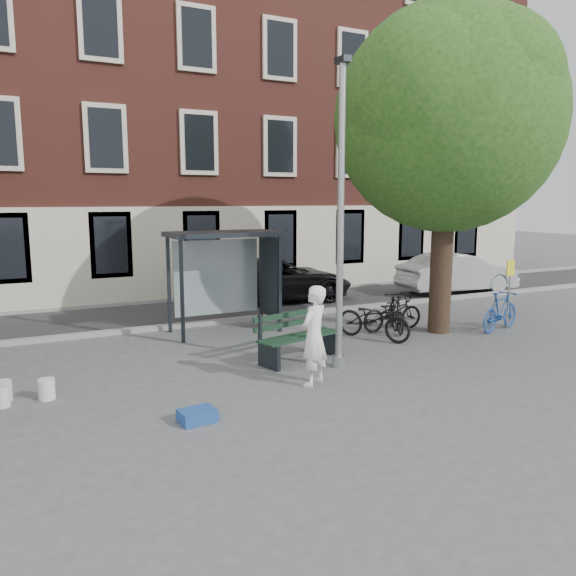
{
  "coord_description": "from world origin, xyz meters",
  "views": [
    {
      "loc": [
        -5.96,
        -9.55,
        3.41
      ],
      "look_at": [
        -0.21,
        1.9,
        1.4
      ],
      "focal_mm": 35.0,
      "sensor_mm": 36.0,
      "label": 1
    }
  ],
  "objects_px": {
    "bench": "(298,339)",
    "bike_a": "(392,313)",
    "bike_c": "(374,319)",
    "car_silver": "(457,273)",
    "lamppost": "(340,232)",
    "bike_b": "(500,311)",
    "bike_d": "(396,313)",
    "notice_sign": "(510,280)",
    "bus_shelter": "(237,258)",
    "car_dark": "(276,280)",
    "painter": "(314,336)"
  },
  "relations": [
    {
      "from": "bench",
      "to": "bike_a",
      "type": "relative_size",
      "value": 1.14
    },
    {
      "from": "painter",
      "to": "bike_c",
      "type": "xyz_separation_m",
      "value": [
        3.01,
        2.35,
        -0.42
      ]
    },
    {
      "from": "bench",
      "to": "bike_a",
      "type": "bearing_deg",
      "value": 6.04
    },
    {
      "from": "bike_a",
      "to": "bike_c",
      "type": "distance_m",
      "value": 1.16
    },
    {
      "from": "bike_a",
      "to": "bike_b",
      "type": "xyz_separation_m",
      "value": [
        2.52,
        -1.3,
        0.04
      ]
    },
    {
      "from": "bench",
      "to": "car_dark",
      "type": "relative_size",
      "value": 0.39
    },
    {
      "from": "bike_b",
      "to": "bench",
      "type": "bearing_deg",
      "value": 74.98
    },
    {
      "from": "bike_d",
      "to": "car_dark",
      "type": "height_order",
      "value": "car_dark"
    },
    {
      "from": "lamppost",
      "to": "bike_b",
      "type": "height_order",
      "value": "lamppost"
    },
    {
      "from": "bike_b",
      "to": "notice_sign",
      "type": "xyz_separation_m",
      "value": [
        0.36,
        0.07,
        0.8
      ]
    },
    {
      "from": "bike_d",
      "to": "car_silver",
      "type": "xyz_separation_m",
      "value": [
        5.87,
        3.99,
        0.25
      ]
    },
    {
      "from": "bench",
      "to": "bike_d",
      "type": "xyz_separation_m",
      "value": [
        3.55,
        1.24,
        0.02
      ]
    },
    {
      "from": "bike_b",
      "to": "car_silver",
      "type": "height_order",
      "value": "car_silver"
    },
    {
      "from": "lamppost",
      "to": "bike_d",
      "type": "bearing_deg",
      "value": 34.33
    },
    {
      "from": "car_dark",
      "to": "notice_sign",
      "type": "bearing_deg",
      "value": -145.16
    },
    {
      "from": "bike_d",
      "to": "notice_sign",
      "type": "xyz_separation_m",
      "value": [
        2.85,
        -1.12,
        0.82
      ]
    },
    {
      "from": "bike_b",
      "to": "bike_c",
      "type": "height_order",
      "value": "bike_b"
    },
    {
      "from": "painter",
      "to": "notice_sign",
      "type": "height_order",
      "value": "painter"
    },
    {
      "from": "car_dark",
      "to": "bus_shelter",
      "type": "bearing_deg",
      "value": 146.63
    },
    {
      "from": "bike_a",
      "to": "bike_c",
      "type": "relative_size",
      "value": 0.92
    },
    {
      "from": "bus_shelter",
      "to": "bike_b",
      "type": "bearing_deg",
      "value": -27.7
    },
    {
      "from": "lamppost",
      "to": "bike_c",
      "type": "xyz_separation_m",
      "value": [
        2.0,
        1.6,
        -2.26
      ]
    },
    {
      "from": "bus_shelter",
      "to": "lamppost",
      "type": "bearing_deg",
      "value": -81.57
    },
    {
      "from": "painter",
      "to": "car_dark",
      "type": "height_order",
      "value": "painter"
    },
    {
      "from": "bench",
      "to": "bike_b",
      "type": "xyz_separation_m",
      "value": [
        6.05,
        0.04,
        0.05
      ]
    },
    {
      "from": "bike_b",
      "to": "bus_shelter",
      "type": "bearing_deg",
      "value": 46.86
    },
    {
      "from": "bike_c",
      "to": "bike_d",
      "type": "height_order",
      "value": "bike_c"
    },
    {
      "from": "car_silver",
      "to": "bike_b",
      "type": "bearing_deg",
      "value": 152.75
    },
    {
      "from": "bike_d",
      "to": "car_dark",
      "type": "distance_m",
      "value": 5.55
    },
    {
      "from": "bike_d",
      "to": "car_silver",
      "type": "distance_m",
      "value": 7.1
    },
    {
      "from": "bike_d",
      "to": "car_dark",
      "type": "xyz_separation_m",
      "value": [
        -0.89,
        5.47,
        0.24
      ]
    },
    {
      "from": "bus_shelter",
      "to": "bike_a",
      "type": "relative_size",
      "value": 1.57
    },
    {
      "from": "notice_sign",
      "to": "bike_b",
      "type": "bearing_deg",
      "value": -177.73
    },
    {
      "from": "bike_b",
      "to": "lamppost",
      "type": "bearing_deg",
      "value": 83.61
    },
    {
      "from": "lamppost",
      "to": "painter",
      "type": "relative_size",
      "value": 3.26
    },
    {
      "from": "car_silver",
      "to": "bus_shelter",
      "type": "bearing_deg",
      "value": 107.42
    },
    {
      "from": "bench",
      "to": "bus_shelter",
      "type": "bearing_deg",
      "value": 76.77
    },
    {
      "from": "bike_a",
      "to": "notice_sign",
      "type": "bearing_deg",
      "value": -112.59
    },
    {
      "from": "bench",
      "to": "bike_c",
      "type": "xyz_separation_m",
      "value": [
        2.52,
        0.76,
        0.05
      ]
    },
    {
      "from": "painter",
      "to": "car_silver",
      "type": "xyz_separation_m",
      "value": [
        9.91,
        6.81,
        -0.2
      ]
    },
    {
      "from": "bench",
      "to": "notice_sign",
      "type": "bearing_deg",
      "value": -13.81
    },
    {
      "from": "painter",
      "to": "car_silver",
      "type": "bearing_deg",
      "value": -177.11
    },
    {
      "from": "notice_sign",
      "to": "lamppost",
      "type": "bearing_deg",
      "value": -179.61
    },
    {
      "from": "bike_a",
      "to": "notice_sign",
      "type": "xyz_separation_m",
      "value": [
        2.88,
        -1.23,
        0.84
      ]
    },
    {
      "from": "bike_b",
      "to": "car_dark",
      "type": "relative_size",
      "value": 0.33
    },
    {
      "from": "bench",
      "to": "car_silver",
      "type": "relative_size",
      "value": 0.46
    },
    {
      "from": "bench",
      "to": "bike_d",
      "type": "height_order",
      "value": "bench"
    },
    {
      "from": "lamppost",
      "to": "bike_b",
      "type": "relative_size",
      "value": 3.52
    },
    {
      "from": "bike_c",
      "to": "car_silver",
      "type": "relative_size",
      "value": 0.44
    },
    {
      "from": "lamppost",
      "to": "bike_a",
      "type": "height_order",
      "value": "lamppost"
    }
  ]
}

